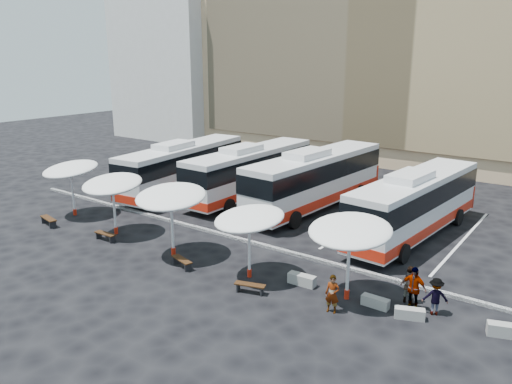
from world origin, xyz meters
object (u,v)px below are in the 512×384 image
Objects in this scene: bus_2 at (316,178)px; sunshade_3 at (249,219)px; sunshade_0 at (71,169)px; conc_bench_2 at (410,314)px; bus_0 at (183,166)px; conc_bench_3 at (506,330)px; bus_3 at (416,202)px; wood_bench_3 at (250,286)px; sunshade_2 at (171,197)px; wood_bench_0 at (48,220)px; wood_bench_2 at (182,261)px; conc_bench_1 at (375,302)px; sunshade_1 at (112,184)px; passenger_3 at (435,296)px; bus_1 at (251,170)px; passenger_0 at (332,294)px; sunshade_4 at (350,231)px; conc_bench_0 at (302,280)px; passenger_2 at (413,288)px; wood_bench_1 at (105,235)px; passenger_1 at (409,284)px.

sunshade_3 is (2.99, -11.59, 0.78)m from bus_2.
sunshade_0 is 3.30× the size of conc_bench_2.
bus_0 is 9.63× the size of conc_bench_3.
bus_3 is 8.74× the size of wood_bench_3.
sunshade_2 is 2.74× the size of wood_bench_0.
conc_bench_1 is (9.43, 1.83, -0.12)m from wood_bench_2.
sunshade_1 is 2.63× the size of passenger_3.
bus_1 is at bearing 81.14° from sunshade_1.
passenger_0 is (19.28, 0.67, 0.43)m from wood_bench_0.
sunshade_4 is at bearing -50.84° from bus_2.
sunshade_3 is 3.71m from conc_bench_0.
sunshade_0 is 23.38m from passenger_3.
conc_bench_1 is 1.66m from passenger_2.
passenger_3 is at bearing 8.19° from wood_bench_1.
conc_bench_0 is at bearing 7.15° from wood_bench_0.
passenger_1 is at bearing 8.87° from wood_bench_0.
passenger_0 is (14.72, -0.83, -2.22)m from sunshade_1.
passenger_2 is at bearing 4.43° from sunshade_1.
sunshade_1 reaches higher than passenger_0.
passenger_2 reaches higher than wood_bench_2.
sunshade_3 is at bearing 127.53° from wood_bench_3.
sunshade_3 reaches higher than passenger_1.
passenger_0 is (19.80, -1.55, -2.28)m from sunshade_0.
passenger_3 is at bearing 12.98° from wood_bench_2.
wood_bench_1 is (-6.55, -12.55, -1.80)m from bus_2.
wood_bench_0 is at bearing -173.57° from conc_bench_3.
conc_bench_0 is at bearing 178.89° from conc_bench_2.
wood_bench_0 is 4.99m from wood_bench_1.
sunshade_3 is 2.30× the size of passenger_2.
bus_0 is 8.81m from sunshade_0.
passenger_2 reaches higher than wood_bench_0.
conc_bench_1 is 1.68m from passenger_1.
wood_bench_1 is at bearing 178.02° from wood_bench_3.
bus_1 is at bearing 83.87° from wood_bench_1.
conc_bench_3 is 0.84× the size of passenger_3.
sunshade_4 is at bearing -0.61° from conc_bench_0.
wood_bench_3 is at bearing -101.45° from bus_3.
sunshade_2 is 12.50m from passenger_2.
passenger_2 reaches higher than conc_bench_3.
passenger_0 is (12.99, -11.91, -1.22)m from bus_1.
sunshade_1 is (-1.73, -11.08, 1.00)m from bus_1.
bus_2 is 8.45× the size of passenger_3.
bus_3 is at bearing 25.58° from sunshade_0.
sunshade_1 is at bearing 18.91° from passenger_1.
bus_2 is 17.44m from wood_bench_0.
conc_bench_2 is 0.62× the size of passenger_2.
sunshade_3 is 4.80m from sunshade_4.
bus_0 is 10.56m from bus_2.
conc_bench_0 is 3.58m from conc_bench_1.
conc_bench_1 is at bearing 6.27° from wood_bench_1.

